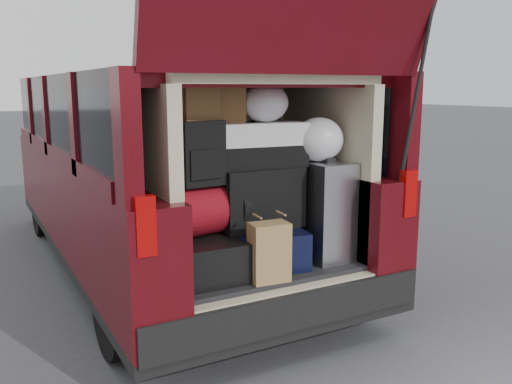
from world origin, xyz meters
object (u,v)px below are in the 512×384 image
kraft_bag (269,252)px  twotone_duffel (254,145)px  black_soft_case (257,197)px  navy_hardshell (263,245)px  black_hardshell (199,256)px  backpack (200,153)px  silver_roller (322,210)px  red_duffel (204,209)px

kraft_bag → twotone_duffel: size_ratio=0.56×
black_soft_case → navy_hardshell: bearing=-68.1°
black_hardshell → twotone_duffel: size_ratio=0.95×
backpack → twotone_duffel: backpack is taller
black_hardshell → silver_roller: silver_roller is taller
black_hardshell → navy_hardshell: navy_hardshell is taller
black_hardshell → kraft_bag: kraft_bag is taller
kraft_bag → red_duffel: bearing=132.8°
black_soft_case → black_hardshell: bearing=-172.1°
red_duffel → backpack: backpack is taller
silver_roller → red_duffel: bearing=173.1°
black_soft_case → red_duffel: bearing=-178.0°
navy_hardshell → red_duffel: 0.48m
backpack → black_soft_case: bearing=1.9°
black_hardshell → kraft_bag: (0.32, -0.30, 0.06)m
black_hardshell → black_soft_case: black_soft_case is taller
silver_roller → black_soft_case: 0.46m
red_duffel → black_soft_case: 0.38m
silver_roller → backpack: (-0.85, 0.06, 0.42)m
black_hardshell → black_soft_case: bearing=9.2°
twotone_duffel → red_duffel: bearing=-168.9°
black_hardshell → backpack: bearing=-0.2°
silver_roller → twotone_duffel: (-0.44, 0.14, 0.45)m
kraft_bag → twotone_duffel: (0.11, 0.38, 0.59)m
navy_hardshell → kraft_bag: kraft_bag is taller
silver_roller → kraft_bag: silver_roller is taller
navy_hardshell → backpack: 0.77m
navy_hardshell → red_duffel: bearing=-176.3°
silver_roller → backpack: backpack is taller
red_duffel → black_hardshell: bearing=-150.3°
kraft_bag → twotone_duffel: bearing=79.9°
kraft_bag → black_hardshell: bearing=142.4°
black_hardshell → silver_roller: (0.87, -0.06, 0.21)m
navy_hardshell → kraft_bag: 0.34m
silver_roller → red_duffel: size_ratio=1.34×
kraft_bag → black_soft_case: bearing=77.4°
navy_hardshell → black_soft_case: 0.32m
navy_hardshell → silver_roller: silver_roller is taller
black_soft_case → backpack: backpack is taller
backpack → kraft_bag: bearing=-50.0°
black_soft_case → twotone_duffel: twotone_duffel is taller
black_hardshell → black_soft_case: (0.43, 0.05, 0.32)m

